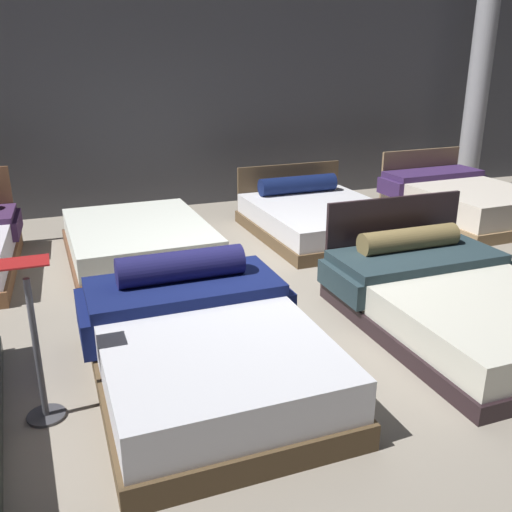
# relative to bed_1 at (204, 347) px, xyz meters

# --- Properties ---
(ground_plane) EXTENTS (18.00, 18.00, 0.02)m
(ground_plane) POSITION_rel_bed_1_xyz_m (1.15, 1.20, -0.27)
(ground_plane) COLOR gray
(showroom_back_wall) EXTENTS (18.00, 0.06, 3.50)m
(showroom_back_wall) POSITION_rel_bed_1_xyz_m (1.15, 4.91, 1.49)
(showroom_back_wall) COLOR #47474C
(showroom_back_wall) RESTS_ON ground_plane
(bed_1) EXTENTS (1.59, 2.04, 0.77)m
(bed_1) POSITION_rel_bed_1_xyz_m (0.00, 0.00, 0.00)
(bed_1) COLOR brown
(bed_1) RESTS_ON ground_plane
(bed_2) EXTENTS (1.66, 2.19, 0.90)m
(bed_2) POSITION_rel_bed_1_xyz_m (2.21, 0.09, -0.03)
(bed_2) COLOR black
(bed_2) RESTS_ON ground_plane
(bed_5) EXTENTS (1.60, 2.07, 0.39)m
(bed_5) POSITION_rel_bed_1_xyz_m (-0.01, 2.79, -0.07)
(bed_5) COLOR brown
(bed_5) RESTS_ON ground_plane
(bed_6) EXTENTS (1.68, 2.07, 0.74)m
(bed_6) POSITION_rel_bed_1_xyz_m (2.31, 2.85, -0.05)
(bed_6) COLOR brown
(bed_6) RESTS_ON ground_plane
(bed_7) EXTENTS (1.61, 2.15, 0.84)m
(bed_7) POSITION_rel_bed_1_xyz_m (4.50, 2.79, -0.00)
(bed_7) COLOR #8E714E
(bed_7) RESTS_ON ground_plane
(price_sign) EXTENTS (0.28, 0.24, 1.06)m
(price_sign) POSITION_rel_bed_1_xyz_m (-1.07, -0.07, 0.15)
(price_sign) COLOR #3F3F44
(price_sign) RESTS_ON ground_plane
(support_pillar) EXTENTS (0.35, 0.35, 3.50)m
(support_pillar) POSITION_rel_bed_1_xyz_m (5.74, 4.18, 1.49)
(support_pillar) COLOR #99999E
(support_pillar) RESTS_ON ground_plane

